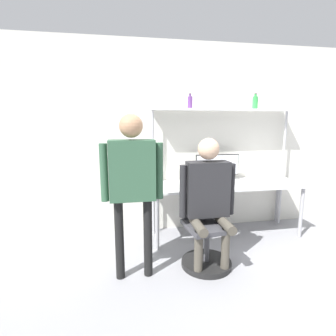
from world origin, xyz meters
The scene contains 12 objects.
ground_plane centered at (0.00, 0.00, 0.00)m, with size 12.00×12.00×0.00m, color gray.
wall_back centered at (0.00, 0.74, 1.35)m, with size 8.00×0.06×2.70m.
desk centered at (0.00, 0.37, 0.68)m, with size 2.14×0.69×0.75m.
shelf_unit centered at (0.00, 0.56, 1.55)m, with size 2.03×0.28×1.78m.
monitor centered at (-0.06, 0.55, 0.96)m, with size 0.65×0.21×0.39m.
laptop centered at (-0.47, 0.26, 0.82)m, with size 0.33×0.24×0.25m.
cell_phone centered at (-0.19, 0.18, 0.75)m, with size 0.07×0.15×0.01m.
office_chair centered at (-0.52, -0.36, 0.30)m, with size 0.56×0.56×0.95m.
person_seated centered at (-0.52, -0.41, 0.86)m, with size 0.62×0.47×1.43m.
person_standing centered at (-1.32, -0.46, 1.08)m, with size 0.61×0.23×1.68m.
bottle_green centered at (0.48, 0.56, 1.87)m, with size 0.08×0.08×0.22m.
bottle_purple centered at (-0.48, 0.56, 1.86)m, with size 0.07×0.07×0.20m.
Camera 1 is at (-1.42, -3.00, 1.61)m, focal length 28.00 mm.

